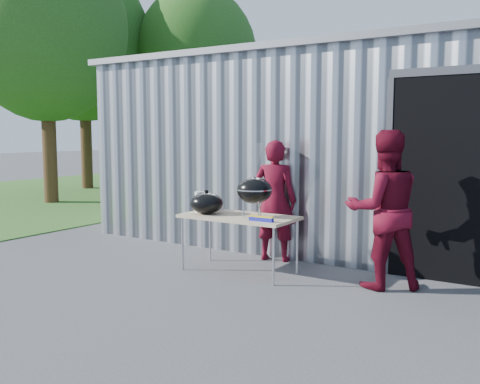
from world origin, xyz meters
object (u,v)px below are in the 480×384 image
Objects in this scene: folding_table at (239,218)px; person_bystander at (384,210)px; person_cook at (275,201)px; kettle_grill at (254,184)px.

folding_table is 1.84m from person_bystander.
person_cook reaches higher than folding_table.
person_cook is at bearing 85.03° from folding_table.
person_bystander is (1.58, 0.31, -0.24)m from kettle_grill.
kettle_grill reaches higher than folding_table.
person_bystander reaches higher than folding_table.
person_bystander is at bearing 150.77° from person_cook.
person_bystander is (1.73, -0.51, 0.07)m from person_cook.
person_cook is 1.81m from person_bystander.
person_cook is at bearing 100.71° from kettle_grill.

